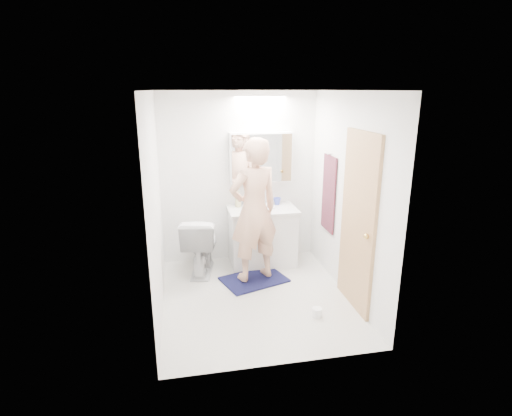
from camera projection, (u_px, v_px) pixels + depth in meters
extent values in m
plane|color=silver|center=(256.00, 297.00, 4.83)|extent=(2.50, 2.50, 0.00)
plane|color=white|center=(256.00, 90.00, 4.15)|extent=(2.50, 2.50, 0.00)
plane|color=white|center=(239.00, 178.00, 5.66)|extent=(2.50, 0.00, 2.50)
plane|color=white|center=(285.00, 242.00, 3.31)|extent=(2.50, 0.00, 2.50)
plane|color=white|center=(155.00, 207.00, 4.29)|extent=(0.00, 2.50, 2.50)
plane|color=white|center=(348.00, 197.00, 4.69)|extent=(0.00, 2.50, 2.50)
cube|color=silver|center=(262.00, 238.00, 5.68)|extent=(0.90, 0.55, 0.78)
cube|color=silver|center=(262.00, 210.00, 5.56)|extent=(0.95, 0.58, 0.04)
cylinder|color=white|center=(262.00, 207.00, 5.58)|extent=(0.36, 0.36, 0.03)
cylinder|color=silver|center=(259.00, 199.00, 5.74)|extent=(0.02, 0.02, 0.16)
cube|color=white|center=(261.00, 157.00, 5.56)|extent=(0.88, 0.14, 0.70)
cube|color=silver|center=(262.00, 158.00, 5.49)|extent=(0.84, 0.01, 0.66)
imported|color=white|center=(201.00, 244.00, 5.41)|extent=(0.59, 0.86, 0.80)
cube|color=#121239|center=(254.00, 279.00, 5.25)|extent=(0.93, 0.78, 0.02)
imported|color=tan|center=(254.00, 211.00, 4.98)|extent=(0.77, 0.63, 1.82)
cube|color=tan|center=(358.00, 222.00, 4.41)|extent=(0.04, 0.80, 2.00)
sphere|color=gold|center=(366.00, 236.00, 4.14)|extent=(0.06, 0.06, 0.06)
cube|color=#14283E|center=(329.00, 194.00, 5.23)|extent=(0.02, 0.42, 1.00)
cylinder|color=silver|center=(330.00, 154.00, 5.08)|extent=(0.07, 0.02, 0.02)
imported|color=#D0C987|center=(238.00, 199.00, 5.61)|extent=(0.12, 0.12, 0.23)
imported|color=#5989C0|center=(248.00, 200.00, 5.67)|extent=(0.10, 0.10, 0.16)
imported|color=#4051C1|center=(277.00, 201.00, 5.74)|extent=(0.12, 0.12, 0.10)
cylinder|color=white|center=(317.00, 312.00, 4.41)|extent=(0.11, 0.11, 0.10)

